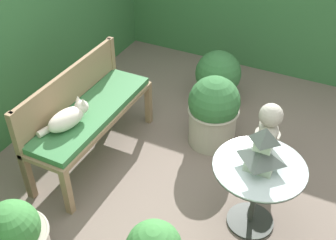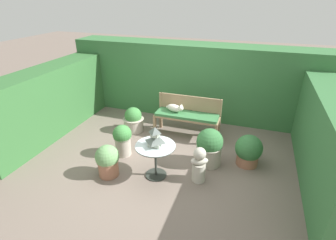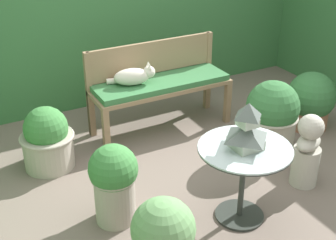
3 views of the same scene
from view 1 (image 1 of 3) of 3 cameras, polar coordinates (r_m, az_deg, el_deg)
The scene contains 11 objects.
ground at distance 3.73m, azimuth 2.05°, elevation -11.03°, with size 30.00×30.00×0.00m, color #75665B.
foliage_hedge_right at distance 5.63m, azimuth 13.34°, elevation 15.29°, with size 0.70×3.50×1.53m, color #38703D.
garden_bench at distance 3.92m, azimuth -10.25°, elevation 0.56°, with size 1.46×0.47×0.56m.
bench_backrest at distance 3.93m, azimuth -13.11°, elevation 3.53°, with size 1.46×0.06×0.90m.
cat at distance 3.66m, azimuth -13.43°, elevation 0.30°, with size 0.46×0.28×0.22m.
patio_table at distance 3.29m, azimuth 12.03°, elevation -7.82°, with size 0.70×0.70×0.63m.
pagoda_birdhouse at distance 3.10m, azimuth 12.70°, elevation -4.07°, with size 0.28×0.28×0.36m.
garden_bust at distance 3.98m, azimuth 13.31°, elevation -2.01°, with size 0.35×0.29×0.67m.
potted_plant_bench_left at distance 3.33m, azimuth -19.95°, elevation -14.80°, with size 0.49×0.49×0.60m.
potted_plant_table_far at distance 4.12m, azimuth 6.17°, elevation 1.15°, with size 0.50×0.50×0.74m.
potted_plant_bench_right at distance 4.78m, azimuth 6.76°, elevation 5.70°, with size 0.51×0.51×0.62m.
Camera 1 is at (-2.28, -0.97, 2.79)m, focal length 45.00 mm.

